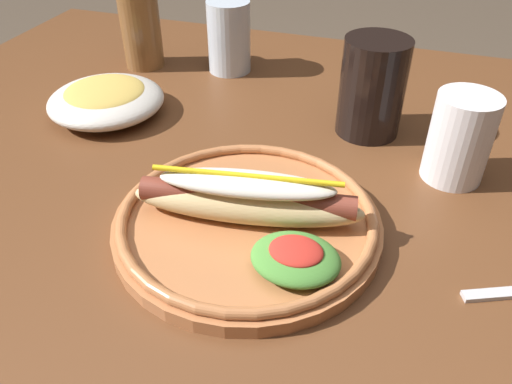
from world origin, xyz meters
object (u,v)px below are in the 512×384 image
Objects in this scene: hot_dog_plate at (250,217)px; soda_cup at (372,87)px; extra_cup at (460,138)px; glass_bottle at (138,11)px; water_cup at (229,37)px; side_bowl at (106,99)px.

hot_dog_plate is 0.28m from soda_cup.
glass_bottle is at bearing 160.21° from extra_cup.
water_cup is (-0.17, 0.40, 0.04)m from hot_dog_plate.
soda_cup is at bearing -27.82° from water_cup.
hot_dog_plate is at bearing -138.73° from extra_cup.
extra_cup reaches higher than hot_dog_plate.
hot_dog_plate is 0.27m from extra_cup.
water_cup is at bearing 152.18° from soda_cup.
soda_cup is 0.29m from water_cup.
extra_cup is (0.38, -0.22, -0.00)m from water_cup.
soda_cup is 1.13× the size of water_cup.
soda_cup is 0.14m from extra_cup.
soda_cup reaches higher than extra_cup.
hot_dog_plate is 1.17× the size of glass_bottle.
soda_cup is at bearing 71.35° from hot_dog_plate.
water_cup is at bearing 60.66° from side_bowl.
extra_cup is at bearing -30.01° from water_cup.
extra_cup reaches higher than side_bowl.
glass_bottle is at bearing 131.25° from hot_dog_plate.
soda_cup is 1.22× the size of extra_cup.
water_cup is 0.48× the size of glass_bottle.
water_cup reaches higher than hot_dog_plate.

